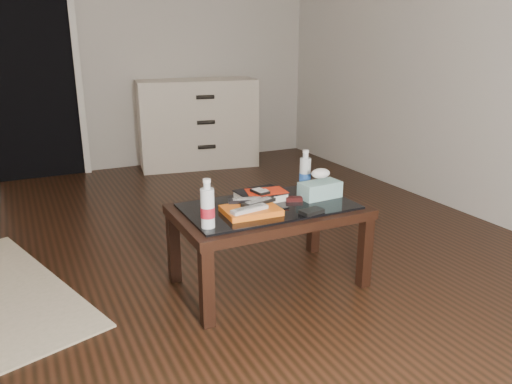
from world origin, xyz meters
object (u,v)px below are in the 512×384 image
textbook (261,196)px  tissue_box (320,190)px  water_bottle_right (305,170)px  coffee_table (268,216)px  dresser (197,123)px  water_bottle_left (207,203)px

textbook → tissue_box: 0.34m
textbook → water_bottle_right: size_ratio=1.05×
coffee_table → dresser: dresser is taller
coffee_table → textbook: 0.14m
dresser → water_bottle_left: bearing=-99.7°
coffee_table → water_bottle_left: bearing=-158.8°
coffee_table → water_bottle_right: (0.32, 0.16, 0.18)m
coffee_table → water_bottle_right: water_bottle_right is taller
coffee_table → tissue_box: tissue_box is taller
dresser → water_bottle_right: size_ratio=5.31×
water_bottle_left → water_bottle_right: (0.73, 0.32, 0.00)m
coffee_table → tissue_box: size_ratio=4.35×
dresser → water_bottle_left: dresser is taller
textbook → water_bottle_right: bearing=7.0°
textbook → dresser: bearing=75.0°
dresser → tissue_box: size_ratio=5.49×
water_bottle_left → water_bottle_right: size_ratio=1.00×
coffee_table → tissue_box: bearing=-1.2°
water_bottle_left → textbook: bearing=32.7°
coffee_table → water_bottle_right: bearing=26.5°
dresser → water_bottle_right: bearing=-86.3°
dresser → tissue_box: (-0.24, -2.70, 0.06)m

